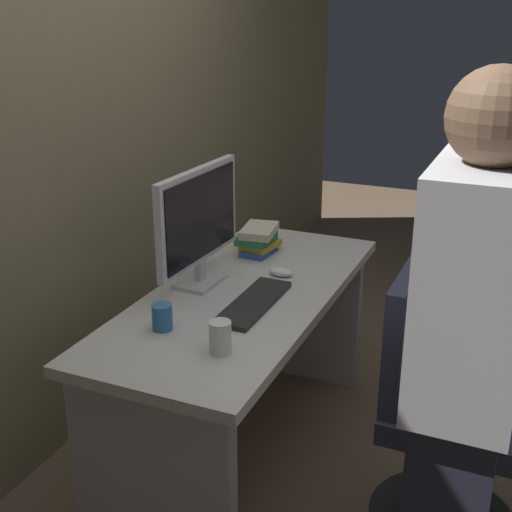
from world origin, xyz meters
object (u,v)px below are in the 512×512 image
at_px(person_at_desk, 462,399).
at_px(keyboard, 254,303).
at_px(book_stack, 258,239).
at_px(handbag, 441,359).
at_px(desk, 244,343).
at_px(monitor, 199,221).
at_px(office_chair, 436,418).
at_px(mouse, 281,272).
at_px(cup_near_keyboard, 220,337).
at_px(cup_by_monitor, 162,317).

bearing_deg(person_at_desk, keyboard, 56.80).
distance_m(book_stack, handbag, 1.11).
xyz_separation_m(desk, monitor, (0.00, 0.18, 0.48)).
bearing_deg(monitor, person_at_desk, -120.28).
height_order(person_at_desk, handbag, person_at_desk).
distance_m(person_at_desk, handbag, 1.66).
xyz_separation_m(desk, book_stack, (0.40, 0.11, 0.29)).
height_order(person_at_desk, keyboard, person_at_desk).
bearing_deg(office_chair, mouse, 67.20).
height_order(office_chair, monitor, monitor).
xyz_separation_m(desk, mouse, (0.20, -0.07, 0.24)).
height_order(keyboard, cup_near_keyboard, cup_near_keyboard).
bearing_deg(monitor, desk, -90.08).
bearing_deg(cup_by_monitor, mouse, -17.67).
distance_m(desk, monitor, 0.51).
xyz_separation_m(person_at_desk, cup_by_monitor, (0.22, 0.99, -0.06)).
distance_m(keyboard, cup_near_keyboard, 0.37).
distance_m(monitor, handbag, 1.48).
bearing_deg(monitor, mouse, -52.22).
xyz_separation_m(keyboard, cup_near_keyboard, (-0.36, -0.04, 0.04)).
relative_size(desk, cup_near_keyboard, 14.48).
height_order(mouse, cup_by_monitor, cup_by_monitor).
relative_size(desk, cup_by_monitor, 16.93).
relative_size(office_chair, person_at_desk, 0.57).
relative_size(cup_near_keyboard, cup_by_monitor, 1.17).
xyz_separation_m(desk, cup_near_keyboard, (-0.46, -0.13, 0.27)).
bearing_deg(office_chair, book_stack, 60.70).
xyz_separation_m(person_at_desk, handbag, (1.49, 0.22, -0.70)).
bearing_deg(cup_by_monitor, keyboard, -34.41).
bearing_deg(book_stack, desk, -164.26).
xyz_separation_m(cup_near_keyboard, cup_by_monitor, (0.06, 0.25, -0.01)).
xyz_separation_m(cup_by_monitor, handbag, (1.27, -0.77, -0.64)).
bearing_deg(monitor, book_stack, -10.22).
bearing_deg(mouse, handbag, -40.73).
distance_m(office_chair, cup_near_keyboard, 0.81).
distance_m(desk, handbag, 1.15).
bearing_deg(monitor, keyboard, -110.65).
distance_m(cup_near_keyboard, cup_by_monitor, 0.26).
bearing_deg(keyboard, desk, 39.91).
xyz_separation_m(mouse, cup_by_monitor, (-0.60, 0.19, 0.03)).
relative_size(office_chair, book_stack, 4.22).
xyz_separation_m(person_at_desk, mouse, (0.81, 0.80, -0.09)).
bearing_deg(cup_by_monitor, office_chair, -70.79).
distance_m(person_at_desk, monitor, 1.23).
height_order(monitor, handbag, monitor).
relative_size(person_at_desk, mouse, 16.39).
relative_size(cup_near_keyboard, book_stack, 0.47).
relative_size(desk, person_at_desk, 0.92).
height_order(desk, monitor, monitor).
bearing_deg(monitor, office_chair, -95.50).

